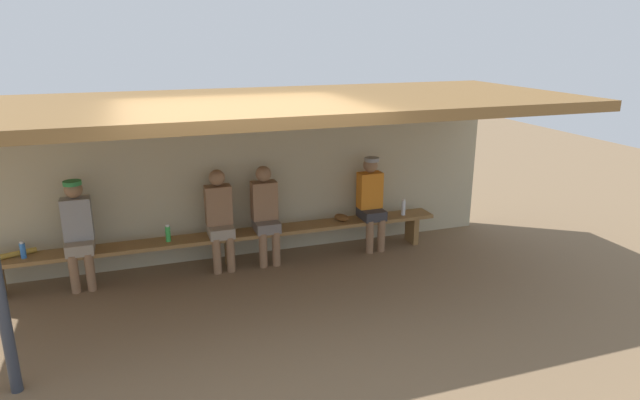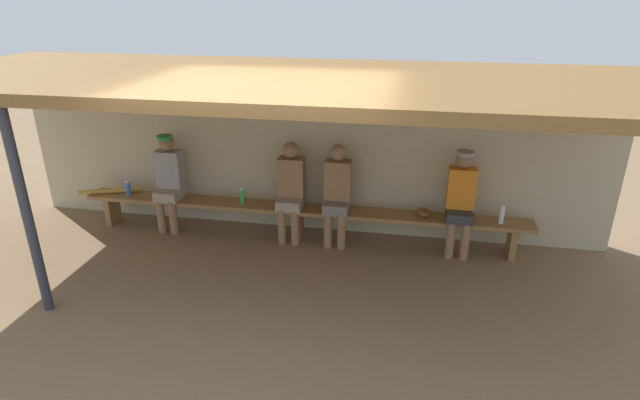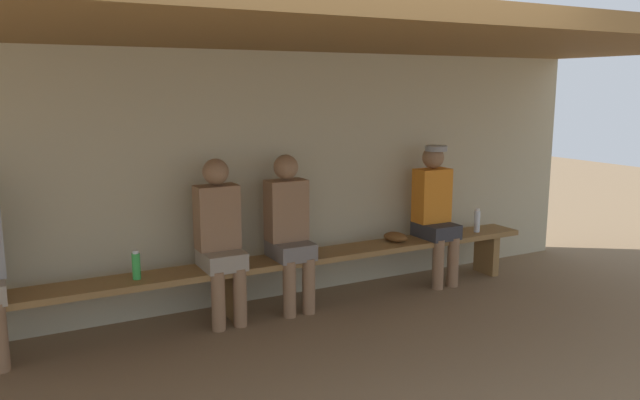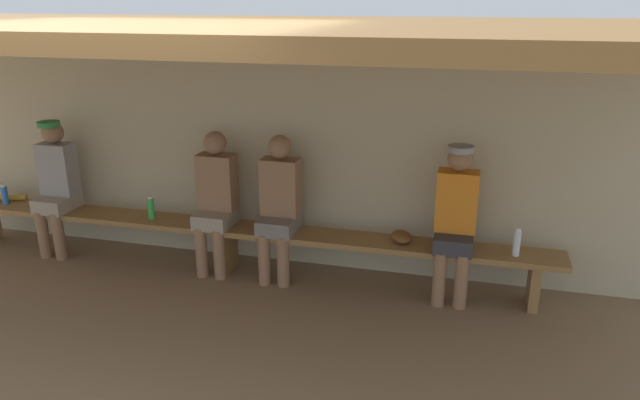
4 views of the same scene
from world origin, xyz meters
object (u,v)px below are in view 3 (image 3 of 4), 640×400
(bench, at_px, (233,274))
(player_middle, at_px, (435,208))
(water_bottle_blue, at_px, (136,266))
(player_in_white, at_px, (289,226))
(player_with_sunglasses, at_px, (220,234))
(water_bottle_orange, at_px, (477,221))
(baseball_glove_worn, at_px, (396,237))

(bench, distance_m, player_middle, 2.10)
(water_bottle_blue, bearing_deg, bench, 1.11)
(player_in_white, height_order, water_bottle_blue, player_in_white)
(player_with_sunglasses, xyz_separation_m, player_in_white, (0.62, 0.00, 0.00))
(bench, xyz_separation_m, player_middle, (2.07, 0.00, 0.36))
(bench, relative_size, player_middle, 4.46)
(player_in_white, height_order, water_bottle_orange, player_in_white)
(water_bottle_orange, height_order, baseball_glove_worn, water_bottle_orange)
(player_with_sunglasses, relative_size, player_middle, 0.99)
(player_middle, bearing_deg, water_bottle_orange, -4.01)
(water_bottle_blue, distance_m, baseball_glove_worn, 2.40)
(bench, bearing_deg, player_in_white, 0.34)
(water_bottle_orange, bearing_deg, bench, 179.29)
(player_in_white, distance_m, baseball_glove_worn, 1.13)
(player_with_sunglasses, relative_size, water_bottle_blue, 5.96)
(bench, bearing_deg, player_middle, 0.10)
(water_bottle_orange, bearing_deg, player_with_sunglasses, 179.25)
(player_middle, relative_size, player_in_white, 1.01)
(player_in_white, distance_m, water_bottle_blue, 1.30)
(player_with_sunglasses, distance_m, player_middle, 2.17)
(bench, xyz_separation_m, water_bottle_blue, (-0.77, -0.01, 0.18))
(player_middle, distance_m, water_bottle_blue, 2.85)
(player_in_white, relative_size, water_bottle_orange, 5.60)
(player_with_sunglasses, height_order, player_in_white, same)
(bench, distance_m, baseball_glove_worn, 1.63)
(player_in_white, xyz_separation_m, baseball_glove_worn, (1.11, 0.02, -0.22))
(water_bottle_orange, height_order, water_bottle_blue, water_bottle_orange)
(bench, distance_m, player_with_sunglasses, 0.36)
(player_with_sunglasses, height_order, water_bottle_blue, player_with_sunglasses)
(bench, xyz_separation_m, player_in_white, (0.52, 0.00, 0.34))
(player_with_sunglasses, xyz_separation_m, water_bottle_blue, (-0.67, -0.02, -0.16))
(player_with_sunglasses, relative_size, baseball_glove_worn, 5.56)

